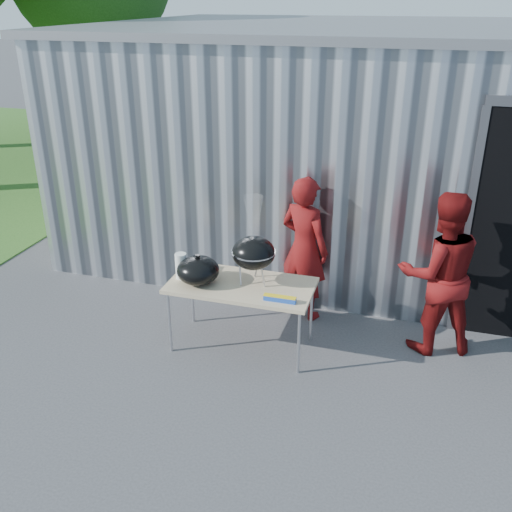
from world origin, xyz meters
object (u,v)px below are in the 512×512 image
(folding_table, at_px, (241,287))
(person_cook, at_px, (304,248))
(person_bystander, at_px, (439,274))
(kettle_grill, at_px, (253,246))

(folding_table, height_order, person_cook, person_cook)
(person_bystander, bearing_deg, folding_table, -2.23)
(folding_table, height_order, kettle_grill, kettle_grill)
(kettle_grill, height_order, person_bystander, person_bystander)
(person_cook, height_order, person_bystander, person_bystander)
(person_cook, bearing_deg, kettle_grill, 90.43)
(folding_table, distance_m, person_bystander, 2.03)
(person_cook, bearing_deg, folding_table, 85.76)
(kettle_grill, relative_size, person_cook, 0.56)
(folding_table, relative_size, kettle_grill, 1.60)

